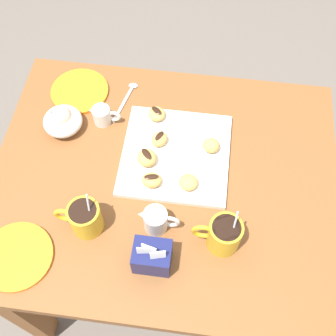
{
  "coord_description": "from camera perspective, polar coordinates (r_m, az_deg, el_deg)",
  "views": [
    {
      "loc": [
        -0.09,
        0.55,
        1.74
      ],
      "look_at": [
        -0.01,
        -0.02,
        0.73
      ],
      "focal_mm": 45.85,
      "sensor_mm": 36.0,
      "label": 1
    }
  ],
  "objects": [
    {
      "name": "ground_plane",
      "position": [
        1.82,
        -0.41,
        -12.18
      ],
      "size": [
        8.0,
        8.0,
        0.0
      ],
      "primitive_type": "plane",
      "color": "#665B51"
    },
    {
      "name": "dining_table",
      "position": [
        1.29,
        -0.56,
        -4.3
      ],
      "size": [
        0.95,
        0.77,
        0.71
      ],
      "color": "brown",
      "rests_on": "ground_plane"
    },
    {
      "name": "pastry_plate_square",
      "position": [
        1.2,
        1.02,
        1.77
      ],
      "size": [
        0.3,
        0.3,
        0.02
      ],
      "primitive_type": "cube",
      "color": "silver",
      "rests_on": "dining_table"
    },
    {
      "name": "coffee_mug_mustard_left",
      "position": [
        1.05,
        7.38,
        -8.74
      ],
      "size": [
        0.12,
        0.08,
        0.15
      ],
      "color": "gold",
      "rests_on": "dining_table"
    },
    {
      "name": "coffee_mug_mustard_right",
      "position": [
        1.08,
        -11.07,
        -6.49
      ],
      "size": [
        0.12,
        0.08,
        0.14
      ],
      "color": "gold",
      "rests_on": "dining_table"
    },
    {
      "name": "cream_pitcher_white",
      "position": [
        1.07,
        -1.77,
        -6.9
      ],
      "size": [
        0.1,
        0.06,
        0.07
      ],
      "color": "silver",
      "rests_on": "dining_table"
    },
    {
      "name": "sugar_caddy",
      "position": [
        1.04,
        -2.12,
        -11.67
      ],
      "size": [
        0.09,
        0.07,
        0.11
      ],
      "color": "#191E51",
      "rests_on": "dining_table"
    },
    {
      "name": "ice_cream_bowl",
      "position": [
        1.27,
        -13.86,
        6.2
      ],
      "size": [
        0.11,
        0.11,
        0.08
      ],
      "color": "silver",
      "rests_on": "dining_table"
    },
    {
      "name": "chocolate_sauce_pitcher",
      "position": [
        1.26,
        -8.76,
        7.01
      ],
      "size": [
        0.09,
        0.05,
        0.06
      ],
      "color": "silver",
      "rests_on": "dining_table"
    },
    {
      "name": "saucer_orange_left",
      "position": [
        1.14,
        -19.44,
        -11.01
      ],
      "size": [
        0.18,
        0.18,
        0.01
      ],
      "primitive_type": "cylinder",
      "color": "orange",
      "rests_on": "dining_table"
    },
    {
      "name": "saucer_orange_right",
      "position": [
        1.36,
        -11.66,
        9.98
      ],
      "size": [
        0.18,
        0.18,
        0.01
      ],
      "primitive_type": "cylinder",
      "color": "orange",
      "rests_on": "dining_table"
    },
    {
      "name": "loose_spoon_near_saucer",
      "position": [
        1.33,
        -5.47,
        9.38
      ],
      "size": [
        0.05,
        0.16,
        0.01
      ],
      "color": "silver",
      "rests_on": "dining_table"
    },
    {
      "name": "beignet_0",
      "position": [
        1.2,
        -1.16,
        3.86
      ],
      "size": [
        0.06,
        0.06,
        0.03
      ],
      "primitive_type": "ellipsoid",
      "rotation": [
        0.0,
        0.0,
        4.22
      ],
      "color": "#DBA351",
      "rests_on": "pastry_plate_square"
    },
    {
      "name": "chocolate_drizzle_0",
      "position": [
        1.18,
        -1.17,
        4.33
      ],
      "size": [
        0.03,
        0.04,
        0.0
      ],
      "primitive_type": "ellipsoid",
      "rotation": [
        0.0,
        0.0,
        4.25
      ],
      "color": "black",
      "rests_on": "beignet_0"
    },
    {
      "name": "beignet_1",
      "position": [
        1.16,
        -2.83,
        1.37
      ],
      "size": [
        0.07,
        0.07,
        0.04
      ],
      "primitive_type": "ellipsoid",
      "rotation": [
        0.0,
        0.0,
        5.34
      ],
      "color": "#DBA351",
      "rests_on": "pastry_plate_square"
    },
    {
      "name": "chocolate_drizzle_1",
      "position": [
        1.14,
        -2.88,
        1.91
      ],
      "size": [
        0.04,
        0.04,
        0.0
      ],
      "primitive_type": "ellipsoid",
      "rotation": [
        0.0,
        0.0,
        5.43
      ],
      "color": "black",
      "rests_on": "beignet_1"
    },
    {
      "name": "beignet_2",
      "position": [
        1.13,
        2.73,
        -1.91
      ],
      "size": [
        0.07,
        0.07,
        0.03
      ],
      "primitive_type": "ellipsoid",
      "rotation": [
        0.0,
        0.0,
        1.09
      ],
      "color": "#DBA351",
      "rests_on": "pastry_plate_square"
    },
    {
      "name": "beignet_3",
      "position": [
        1.25,
        -1.51,
        7.2
      ],
      "size": [
        0.07,
        0.07,
        0.03
      ],
      "primitive_type": "ellipsoid",
      "rotation": [
        0.0,
        0.0,
        5.38
      ],
      "color": "#DBA351",
      "rests_on": "pastry_plate_square"
    },
    {
      "name": "chocolate_drizzle_3",
      "position": [
        1.24,
        -1.53,
        7.67
      ],
      "size": [
        0.04,
        0.04,
        0.0
      ],
      "primitive_type": "ellipsoid",
      "rotation": [
        0.0,
        0.0,
        5.61
      ],
      "color": "black",
      "rests_on": "beignet_3"
    },
    {
      "name": "beignet_4",
      "position": [
        1.13,
        -2.21,
        -1.61
      ],
      "size": [
        0.06,
        0.05,
        0.03
      ],
      "primitive_type": "ellipsoid",
      "rotation": [
        0.0,
        0.0,
        3.19
      ],
      "color": "#DBA351",
      "rests_on": "pastry_plate_square"
    },
    {
      "name": "chocolate_drizzle_4",
      "position": [
        1.11,
        -2.24,
        -1.17
      ],
      "size": [
        0.04,
        0.02,
        0.0
      ],
      "primitive_type": "ellipsoid",
      "rotation": [
        0.0,
        0.0,
        3.35
      ],
      "color": "black",
      "rests_on": "beignet_4"
    },
    {
      "name": "beignet_5",
      "position": [
        1.19,
        5.77,
        3.01
      ],
      "size": [
        0.06,
        0.06,
        0.04
      ],
      "primitive_type": "ellipsoid",
      "rotation": [
        0.0,
        0.0,
        4.39
      ],
      "color": "#DBA351",
      "rests_on": "pastry_plate_square"
    }
  ]
}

